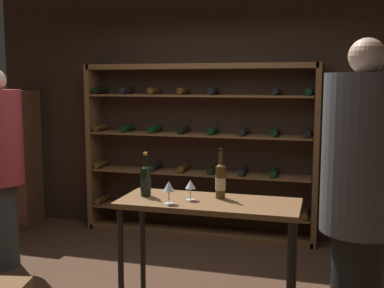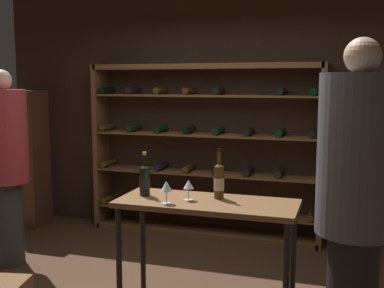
{
  "view_description": "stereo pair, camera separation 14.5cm",
  "coord_description": "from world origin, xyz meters",
  "px_view_note": "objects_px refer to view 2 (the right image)",
  "views": [
    {
      "loc": [
        1.25,
        -3.52,
        1.79
      ],
      "look_at": [
        0.22,
        0.14,
        1.29
      ],
      "focal_mm": 44.68,
      "sensor_mm": 36.0,
      "label": 1
    },
    {
      "loc": [
        1.39,
        -3.48,
        1.79
      ],
      "look_at": [
        0.22,
        0.14,
        1.29
      ],
      "focal_mm": 44.68,
      "sensor_mm": 36.0,
      "label": 2
    }
  ],
  "objects_px": {
    "tasting_table": "(207,215)",
    "wine_bottle_amber_reserve": "(219,180)",
    "person_guest_blue_shirt": "(5,159)",
    "wine_glass_stemmed_left": "(189,185)",
    "person_bystander_dark_jacket": "(356,193)",
    "display_cabinet": "(27,158)",
    "wine_bottle_green_slim": "(145,180)",
    "wine_glass_stemmed_right": "(166,187)",
    "wine_rack": "(203,151)"
  },
  "relations": [
    {
      "from": "display_cabinet",
      "to": "person_guest_blue_shirt",
      "type": "bearing_deg",
      "value": -61.22
    },
    {
      "from": "wine_glass_stemmed_right",
      "to": "wine_glass_stemmed_left",
      "type": "xyz_separation_m",
      "value": [
        0.12,
        0.15,
        -0.01
      ]
    },
    {
      "from": "person_guest_blue_shirt",
      "to": "wine_bottle_green_slim",
      "type": "height_order",
      "value": "person_guest_blue_shirt"
    },
    {
      "from": "person_bystander_dark_jacket",
      "to": "display_cabinet",
      "type": "bearing_deg",
      "value": 6.52
    },
    {
      "from": "tasting_table",
      "to": "person_guest_blue_shirt",
      "type": "height_order",
      "value": "person_guest_blue_shirt"
    },
    {
      "from": "wine_glass_stemmed_right",
      "to": "wine_rack",
      "type": "bearing_deg",
      "value": 99.6
    },
    {
      "from": "tasting_table",
      "to": "display_cabinet",
      "type": "distance_m",
      "value": 3.26
    },
    {
      "from": "wine_bottle_green_slim",
      "to": "display_cabinet",
      "type": "bearing_deg",
      "value": 144.65
    },
    {
      "from": "wine_glass_stemmed_right",
      "to": "tasting_table",
      "type": "bearing_deg",
      "value": 33.22
    },
    {
      "from": "wine_rack",
      "to": "wine_bottle_amber_reserve",
      "type": "relative_size",
      "value": 7.18
    },
    {
      "from": "tasting_table",
      "to": "display_cabinet",
      "type": "relative_size",
      "value": 0.79
    },
    {
      "from": "wine_bottle_green_slim",
      "to": "wine_glass_stemmed_right",
      "type": "distance_m",
      "value": 0.31
    },
    {
      "from": "wine_bottle_green_slim",
      "to": "wine_glass_stemmed_right",
      "type": "xyz_separation_m",
      "value": [
        0.25,
        -0.18,
        -0.0
      ]
    },
    {
      "from": "wine_rack",
      "to": "person_guest_blue_shirt",
      "type": "distance_m",
      "value": 2.13
    },
    {
      "from": "person_guest_blue_shirt",
      "to": "wine_bottle_green_slim",
      "type": "distance_m",
      "value": 1.72
    },
    {
      "from": "wine_rack",
      "to": "person_bystander_dark_jacket",
      "type": "height_order",
      "value": "person_bystander_dark_jacket"
    },
    {
      "from": "tasting_table",
      "to": "wine_bottle_amber_reserve",
      "type": "xyz_separation_m",
      "value": [
        0.07,
        0.1,
        0.24
      ]
    },
    {
      "from": "tasting_table",
      "to": "wine_bottle_amber_reserve",
      "type": "relative_size",
      "value": 3.52
    },
    {
      "from": "wine_bottle_green_slim",
      "to": "wine_glass_stemmed_left",
      "type": "height_order",
      "value": "wine_bottle_green_slim"
    },
    {
      "from": "tasting_table",
      "to": "wine_glass_stemmed_right",
      "type": "relative_size",
      "value": 7.98
    },
    {
      "from": "wine_bottle_green_slim",
      "to": "wine_glass_stemmed_right",
      "type": "relative_size",
      "value": 2.03
    },
    {
      "from": "wine_rack",
      "to": "person_bystander_dark_jacket",
      "type": "xyz_separation_m",
      "value": [
        1.64,
        -2.28,
        0.14
      ]
    },
    {
      "from": "wine_bottle_green_slim",
      "to": "wine_glass_stemmed_right",
      "type": "height_order",
      "value": "wine_bottle_green_slim"
    },
    {
      "from": "person_guest_blue_shirt",
      "to": "display_cabinet",
      "type": "relative_size",
      "value": 1.13
    },
    {
      "from": "wine_bottle_amber_reserve",
      "to": "tasting_table",
      "type": "bearing_deg",
      "value": -122.52
    },
    {
      "from": "tasting_table",
      "to": "wine_glass_stemmed_left",
      "type": "distance_m",
      "value": 0.26
    },
    {
      "from": "person_bystander_dark_jacket",
      "to": "wine_glass_stemmed_left",
      "type": "bearing_deg",
      "value": 18.38
    },
    {
      "from": "person_bystander_dark_jacket",
      "to": "display_cabinet",
      "type": "distance_m",
      "value": 4.34
    },
    {
      "from": "display_cabinet",
      "to": "wine_bottle_green_slim",
      "type": "height_order",
      "value": "display_cabinet"
    },
    {
      "from": "person_bystander_dark_jacket",
      "to": "person_guest_blue_shirt",
      "type": "distance_m",
      "value": 3.29
    },
    {
      "from": "person_guest_blue_shirt",
      "to": "tasting_table",
      "type": "bearing_deg",
      "value": 159.1
    },
    {
      "from": "person_bystander_dark_jacket",
      "to": "wine_bottle_green_slim",
      "type": "xyz_separation_m",
      "value": [
        -1.53,
        0.37,
        -0.09
      ]
    },
    {
      "from": "display_cabinet",
      "to": "tasting_table",
      "type": "bearing_deg",
      "value": -30.51
    },
    {
      "from": "wine_rack",
      "to": "wine_glass_stemmed_left",
      "type": "distance_m",
      "value": 2.01
    },
    {
      "from": "wine_bottle_green_slim",
      "to": "wine_glass_stemmed_left",
      "type": "relative_size",
      "value": 2.22
    },
    {
      "from": "wine_rack",
      "to": "wine_glass_stemmed_left",
      "type": "bearing_deg",
      "value": -76.35
    },
    {
      "from": "wine_bottle_green_slim",
      "to": "wine_glass_stemmed_left",
      "type": "xyz_separation_m",
      "value": [
        0.37,
        -0.04,
        -0.01
      ]
    },
    {
      "from": "person_bystander_dark_jacket",
      "to": "person_guest_blue_shirt",
      "type": "height_order",
      "value": "person_bystander_dark_jacket"
    },
    {
      "from": "person_guest_blue_shirt",
      "to": "wine_glass_stemmed_left",
      "type": "relative_size",
      "value": 12.49
    },
    {
      "from": "person_guest_blue_shirt",
      "to": "wine_bottle_amber_reserve",
      "type": "bearing_deg",
      "value": 162.0
    },
    {
      "from": "tasting_table",
      "to": "person_guest_blue_shirt",
      "type": "xyz_separation_m",
      "value": [
        -2.16,
        0.47,
        0.24
      ]
    },
    {
      "from": "wine_bottle_green_slim",
      "to": "wine_bottle_amber_reserve",
      "type": "xyz_separation_m",
      "value": [
        0.57,
        0.08,
        0.01
      ]
    },
    {
      "from": "wine_bottle_amber_reserve",
      "to": "wine_glass_stemmed_right",
      "type": "height_order",
      "value": "wine_bottle_amber_reserve"
    },
    {
      "from": "wine_bottle_green_slim",
      "to": "wine_rack",
      "type": "bearing_deg",
      "value": 93.2
    },
    {
      "from": "person_bystander_dark_jacket",
      "to": "person_guest_blue_shirt",
      "type": "bearing_deg",
      "value": 19.73
    },
    {
      "from": "wine_rack",
      "to": "wine_glass_stemmed_right",
      "type": "relative_size",
      "value": 16.26
    },
    {
      "from": "wine_bottle_amber_reserve",
      "to": "wine_glass_stemmed_left",
      "type": "xyz_separation_m",
      "value": [
        -0.2,
        -0.12,
        -0.02
      ]
    },
    {
      "from": "display_cabinet",
      "to": "wine_glass_stemmed_left",
      "type": "bearing_deg",
      "value": -32.07
    },
    {
      "from": "wine_rack",
      "to": "wine_bottle_amber_reserve",
      "type": "distance_m",
      "value": 1.95
    },
    {
      "from": "wine_glass_stemmed_right",
      "to": "display_cabinet",
      "type": "bearing_deg",
      "value": 144.52
    }
  ]
}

